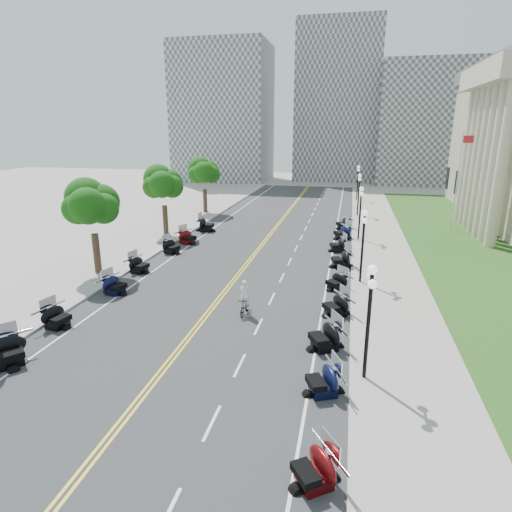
% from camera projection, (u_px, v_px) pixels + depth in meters
% --- Properties ---
extents(ground, '(160.00, 160.00, 0.00)m').
position_uv_depth(ground, '(222.00, 295.00, 27.28)').
color(ground, gray).
extents(road, '(16.00, 90.00, 0.01)m').
position_uv_depth(road, '(256.00, 252.00, 36.64)').
color(road, '#333335').
rests_on(road, ground).
extents(centerline_yellow_a, '(0.12, 90.00, 0.00)m').
position_uv_depth(centerline_yellow_a, '(255.00, 252.00, 36.67)').
color(centerline_yellow_a, yellow).
rests_on(centerline_yellow_a, road).
extents(centerline_yellow_b, '(0.12, 90.00, 0.00)m').
position_uv_depth(centerline_yellow_b, '(257.00, 252.00, 36.62)').
color(centerline_yellow_b, yellow).
rests_on(centerline_yellow_b, road).
extents(edge_line_north, '(0.12, 90.00, 0.00)m').
position_uv_depth(edge_line_north, '(331.00, 257.00, 35.33)').
color(edge_line_north, white).
rests_on(edge_line_north, road).
extents(edge_line_south, '(0.12, 90.00, 0.00)m').
position_uv_depth(edge_line_south, '(186.00, 248.00, 37.95)').
color(edge_line_south, white).
rests_on(edge_line_south, road).
extents(lane_dash_3, '(0.12, 2.00, 0.00)m').
position_uv_depth(lane_dash_3, '(212.00, 423.00, 15.39)').
color(lane_dash_3, white).
rests_on(lane_dash_3, road).
extents(lane_dash_4, '(0.12, 2.00, 0.00)m').
position_uv_depth(lane_dash_4, '(240.00, 365.00, 19.13)').
color(lane_dash_4, white).
rests_on(lane_dash_4, road).
extents(lane_dash_5, '(0.12, 2.00, 0.00)m').
position_uv_depth(lane_dash_5, '(258.00, 326.00, 22.88)').
color(lane_dash_5, white).
rests_on(lane_dash_5, road).
extents(lane_dash_6, '(0.12, 2.00, 0.00)m').
position_uv_depth(lane_dash_6, '(272.00, 299.00, 26.62)').
color(lane_dash_6, white).
rests_on(lane_dash_6, road).
extents(lane_dash_7, '(0.12, 2.00, 0.00)m').
position_uv_depth(lane_dash_7, '(282.00, 278.00, 30.37)').
color(lane_dash_7, white).
rests_on(lane_dash_7, road).
extents(lane_dash_8, '(0.12, 2.00, 0.00)m').
position_uv_depth(lane_dash_8, '(290.00, 261.00, 34.11)').
color(lane_dash_8, white).
rests_on(lane_dash_8, road).
extents(lane_dash_9, '(0.12, 2.00, 0.00)m').
position_uv_depth(lane_dash_9, '(296.00, 248.00, 37.86)').
color(lane_dash_9, white).
rests_on(lane_dash_9, road).
extents(lane_dash_10, '(0.12, 2.00, 0.00)m').
position_uv_depth(lane_dash_10, '(301.00, 238.00, 41.60)').
color(lane_dash_10, white).
rests_on(lane_dash_10, road).
extents(lane_dash_11, '(0.12, 2.00, 0.00)m').
position_uv_depth(lane_dash_11, '(306.00, 229.00, 45.35)').
color(lane_dash_11, white).
rests_on(lane_dash_11, road).
extents(lane_dash_12, '(0.12, 2.00, 0.00)m').
position_uv_depth(lane_dash_12, '(309.00, 221.00, 49.09)').
color(lane_dash_12, white).
rests_on(lane_dash_12, road).
extents(lane_dash_13, '(0.12, 2.00, 0.00)m').
position_uv_depth(lane_dash_13, '(312.00, 214.00, 52.84)').
color(lane_dash_13, white).
rests_on(lane_dash_13, road).
extents(lane_dash_14, '(0.12, 2.00, 0.00)m').
position_uv_depth(lane_dash_14, '(315.00, 209.00, 56.58)').
color(lane_dash_14, white).
rests_on(lane_dash_14, road).
extents(lane_dash_15, '(0.12, 2.00, 0.00)m').
position_uv_depth(lane_dash_15, '(317.00, 204.00, 60.32)').
color(lane_dash_15, white).
rests_on(lane_dash_15, road).
extents(lane_dash_16, '(0.12, 2.00, 0.00)m').
position_uv_depth(lane_dash_16, '(320.00, 199.00, 64.07)').
color(lane_dash_16, white).
rests_on(lane_dash_16, road).
extents(lane_dash_17, '(0.12, 2.00, 0.00)m').
position_uv_depth(lane_dash_17, '(321.00, 196.00, 67.81)').
color(lane_dash_17, white).
rests_on(lane_dash_17, road).
extents(lane_dash_18, '(0.12, 2.00, 0.00)m').
position_uv_depth(lane_dash_18, '(323.00, 192.00, 71.56)').
color(lane_dash_18, white).
rests_on(lane_dash_18, road).
extents(lane_dash_19, '(0.12, 2.00, 0.00)m').
position_uv_depth(lane_dash_19, '(325.00, 189.00, 75.30)').
color(lane_dash_19, white).
rests_on(lane_dash_19, road).
extents(sidewalk_north, '(5.00, 90.00, 0.15)m').
position_uv_depth(sidewalk_north, '(383.00, 259.00, 34.47)').
color(sidewalk_north, '#9E9991').
rests_on(sidewalk_north, ground).
extents(sidewalk_south, '(5.00, 90.00, 0.15)m').
position_uv_depth(sidewalk_south, '(143.00, 245.00, 38.78)').
color(sidewalk_south, '#9E9991').
rests_on(sidewalk_south, ground).
extents(lawn, '(9.00, 60.00, 0.10)m').
position_uv_depth(lawn, '(454.00, 240.00, 40.53)').
color(lawn, '#356023').
rests_on(lawn, ground).
extents(distant_block_a, '(18.00, 14.00, 26.00)m').
position_uv_depth(distant_block_a, '(224.00, 114.00, 85.31)').
color(distant_block_a, gray).
rests_on(distant_block_a, ground).
extents(distant_block_b, '(16.00, 12.00, 30.00)m').
position_uv_depth(distant_block_b, '(337.00, 104.00, 85.84)').
color(distant_block_b, gray).
rests_on(distant_block_b, ground).
extents(distant_block_c, '(20.00, 14.00, 22.00)m').
position_uv_depth(distant_block_c, '(432.00, 124.00, 80.48)').
color(distant_block_c, gray).
rests_on(distant_block_c, ground).
extents(street_lamp_1, '(0.50, 1.20, 4.90)m').
position_uv_depth(street_lamp_1, '(368.00, 324.00, 17.29)').
color(street_lamp_1, black).
rests_on(street_lamp_1, sidewalk_north).
extents(street_lamp_2, '(0.50, 1.20, 4.90)m').
position_uv_depth(street_lamp_2, '(362.00, 247.00, 28.52)').
color(street_lamp_2, black).
rests_on(street_lamp_2, sidewalk_north).
extents(street_lamp_3, '(0.50, 1.20, 4.90)m').
position_uv_depth(street_lamp_3, '(360.00, 214.00, 39.75)').
color(street_lamp_3, black).
rests_on(street_lamp_3, sidewalk_north).
extents(street_lamp_4, '(0.50, 1.20, 4.90)m').
position_uv_depth(street_lamp_4, '(359.00, 195.00, 50.99)').
color(street_lamp_4, black).
rests_on(street_lamp_4, sidewalk_north).
extents(street_lamp_5, '(0.50, 1.20, 4.90)m').
position_uv_depth(street_lamp_5, '(358.00, 183.00, 62.22)').
color(street_lamp_5, black).
rests_on(street_lamp_5, sidewalk_north).
extents(flagpole, '(1.10, 0.20, 10.00)m').
position_uv_depth(flagpole, '(457.00, 183.00, 42.76)').
color(flagpole, silver).
rests_on(flagpole, ground).
extents(tree_2, '(4.80, 4.80, 9.20)m').
position_uv_depth(tree_2, '(92.00, 210.00, 29.85)').
color(tree_2, '#235619').
rests_on(tree_2, sidewalk_south).
extents(tree_3, '(4.80, 4.80, 9.20)m').
position_uv_depth(tree_3, '(163.00, 188.00, 41.09)').
color(tree_3, '#235619').
rests_on(tree_3, sidewalk_south).
extents(tree_4, '(4.80, 4.80, 9.20)m').
position_uv_depth(tree_4, '(204.00, 175.00, 52.32)').
color(tree_4, '#235619').
rests_on(tree_4, sidewalk_south).
extents(motorcycle_n_2, '(2.49, 2.49, 1.25)m').
position_uv_depth(motorcycle_n_2, '(314.00, 467.00, 12.55)').
color(motorcycle_n_2, '#590A0C').
rests_on(motorcycle_n_2, road).
extents(motorcycle_n_3, '(2.46, 2.46, 1.31)m').
position_uv_depth(motorcycle_n_3, '(323.00, 379.00, 16.92)').
color(motorcycle_n_3, black).
rests_on(motorcycle_n_3, road).
extents(motorcycle_n_4, '(2.80, 2.80, 1.44)m').
position_uv_depth(motorcycle_n_4, '(325.00, 335.00, 20.38)').
color(motorcycle_n_4, black).
rests_on(motorcycle_n_4, road).
extents(motorcycle_n_5, '(2.68, 2.68, 1.35)m').
position_uv_depth(motorcycle_n_5, '(336.00, 304.00, 24.06)').
color(motorcycle_n_5, black).
rests_on(motorcycle_n_5, road).
extents(motorcycle_n_6, '(2.51, 2.51, 1.24)m').
position_uv_depth(motorcycle_n_6, '(337.00, 281.00, 27.98)').
color(motorcycle_n_6, black).
rests_on(motorcycle_n_6, road).
extents(motorcycle_n_7, '(2.64, 2.64, 1.47)m').
position_uv_depth(motorcycle_n_7, '(341.00, 258.00, 32.45)').
color(motorcycle_n_7, black).
rests_on(motorcycle_n_7, road).
extents(motorcycle_n_8, '(2.43, 2.43, 1.35)m').
position_uv_depth(motorcycle_n_8, '(338.00, 244.00, 36.69)').
color(motorcycle_n_8, black).
rests_on(motorcycle_n_8, road).
extents(motorcycle_n_9, '(2.94, 2.94, 1.49)m').
position_uv_depth(motorcycle_n_9, '(343.00, 232.00, 40.82)').
color(motorcycle_n_9, black).
rests_on(motorcycle_n_9, road).
extents(motorcycle_n_10, '(2.77, 2.77, 1.41)m').
position_uv_depth(motorcycle_n_10, '(344.00, 223.00, 44.93)').
color(motorcycle_n_10, black).
rests_on(motorcycle_n_10, road).
extents(motorcycle_s_3, '(2.91, 2.91, 1.45)m').
position_uv_depth(motorcycle_s_3, '(8.00, 350.00, 19.00)').
color(motorcycle_s_3, black).
rests_on(motorcycle_s_3, road).
extents(motorcycle_s_4, '(2.21, 2.21, 1.30)m').
position_uv_depth(motorcycle_s_4, '(56.00, 316.00, 22.65)').
color(motorcycle_s_4, black).
rests_on(motorcycle_s_4, road).
extents(motorcycle_s_5, '(2.21, 2.21, 1.31)m').
position_uv_depth(motorcycle_s_5, '(115.00, 284.00, 27.25)').
color(motorcycle_s_5, black).
rests_on(motorcycle_s_5, road).
extents(motorcycle_s_6, '(2.21, 2.21, 1.31)m').
position_uv_depth(motorcycle_s_6, '(139.00, 264.00, 31.32)').
color(motorcycle_s_6, black).
rests_on(motorcycle_s_6, road).
extents(motorcycle_s_7, '(2.42, 2.42, 1.30)m').
position_uv_depth(motorcycle_s_7, '(171.00, 246.00, 36.21)').
color(motorcycle_s_7, black).
rests_on(motorcycle_s_7, road).
extents(motorcycle_s_8, '(2.62, 2.62, 1.41)m').
position_uv_depth(motorcycle_s_8, '(188.00, 236.00, 39.19)').
color(motorcycle_s_8, '#590A0C').
rests_on(motorcycle_s_8, road).
extents(motorcycle_s_9, '(2.32, 2.32, 1.56)m').
position_uv_depth(motorcycle_s_9, '(206.00, 224.00, 43.96)').
color(motorcycle_s_9, black).
rests_on(motorcycle_s_9, road).
extents(bicycle, '(0.54, 1.70, 1.01)m').
position_uv_depth(bicycle, '(245.00, 306.00, 24.27)').
color(bicycle, '#A51414').
rests_on(bicycle, road).
extents(cyclist_rider, '(0.62, 0.41, 1.71)m').
position_uv_depth(cyclist_rider, '(244.00, 284.00, 23.89)').
color(cyclist_rider, white).
rests_on(cyclist_rider, bicycle).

